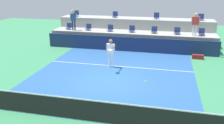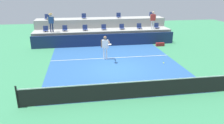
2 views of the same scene
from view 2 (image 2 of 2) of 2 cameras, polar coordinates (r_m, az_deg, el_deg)
ground_plane at (r=14.15m, az=1.27°, el=-1.93°), size 40.00×40.00×0.00m
court_inner_paint at (r=15.07m, az=0.59°, el=-0.56°), size 9.00×10.00×0.01m
court_service_line at (r=16.38m, az=-0.23°, el=1.10°), size 9.00×0.06×0.00m
tennis_net at (r=10.38m, az=5.27°, el=-7.27°), size 10.48×0.08×1.07m
sponsor_backboard at (r=19.66m, az=-1.85°, el=5.85°), size 13.00×0.16×1.10m
seating_tier_lower at (r=20.90m, az=-2.31°, el=6.87°), size 13.00×1.80×1.25m
seating_tier_upper at (r=22.57m, az=-2.88°, el=8.89°), size 13.00×1.80×2.10m
stadium_chair_lower_far_left at (r=20.74m, az=-17.22°, el=8.30°), size 0.44×0.40×0.52m
stadium_chair_lower_left at (r=20.57m, az=-12.41°, el=8.62°), size 0.44×0.40×0.52m
stadium_chair_lower_mid_left at (r=20.55m, az=-7.17°, el=8.91°), size 0.44×0.40×0.52m
stadium_chair_lower_center at (r=20.68m, az=-2.18°, el=9.11°), size 0.44×0.40×0.52m
stadium_chair_lower_mid_right at (r=20.96m, az=2.63°, el=9.24°), size 0.44×0.40×0.52m
stadium_chair_lower_right at (r=21.37m, az=7.24°, el=9.30°), size 0.44×0.40×0.52m
stadium_chair_lower_far_right at (r=21.93m, az=11.75°, el=9.31°), size 0.44×0.40×0.52m
stadium_chair_upper_far_left at (r=22.38m, az=-16.87°, el=11.30°), size 0.44×0.40×0.52m
stadium_chair_upper_left at (r=22.19m, az=-7.47°, el=11.88°), size 0.44×0.40×0.52m
stadium_chair_upper_right at (r=22.58m, az=1.78°, el=12.16°), size 0.44×0.40×0.52m
stadium_chair_upper_far_right at (r=23.50m, az=10.49°, el=12.14°), size 0.44×0.40×0.52m
tennis_player at (r=15.78m, az=-1.80°, el=4.47°), size 0.64×1.24×1.76m
spectator_with_hat at (r=20.16m, az=-15.88°, el=10.49°), size 0.58×0.43×1.69m
spectator_in_grey at (r=21.26m, az=10.81°, el=11.25°), size 0.59×0.24×1.68m
tennis_ball at (r=11.94m, az=13.56°, el=-0.23°), size 0.07×0.07×0.07m
equipment_bag at (r=20.19m, az=12.63°, el=4.58°), size 0.76×0.28×0.30m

